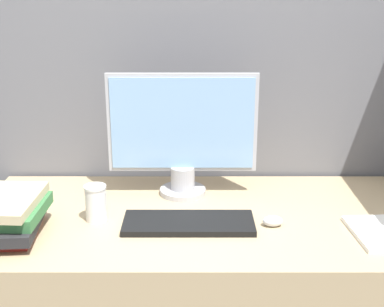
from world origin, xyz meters
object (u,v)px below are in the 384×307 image
at_px(coffee_cup, 98,203).
at_px(book_stack, 10,216).
at_px(monitor, 184,137).
at_px(keyboard, 190,223).
at_px(mouse, 275,221).

xyz_separation_m(coffee_cup, book_stack, (-0.26, -0.10, 0.00)).
bearing_deg(monitor, coffee_cup, -140.78).
bearing_deg(keyboard, book_stack, -174.00).
distance_m(monitor, book_stack, 0.66).
distance_m(keyboard, coffee_cup, 0.32).
relative_size(keyboard, mouse, 6.38).
relative_size(monitor, coffee_cup, 4.37).
distance_m(monitor, coffee_cup, 0.40).
distance_m(mouse, book_stack, 0.85).
bearing_deg(mouse, coffee_cup, 175.78).
relative_size(keyboard, book_stack, 1.41).
relative_size(mouse, book_stack, 0.22).
distance_m(coffee_cup, book_stack, 0.28).
height_order(keyboard, book_stack, book_stack).
height_order(monitor, book_stack, monitor).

